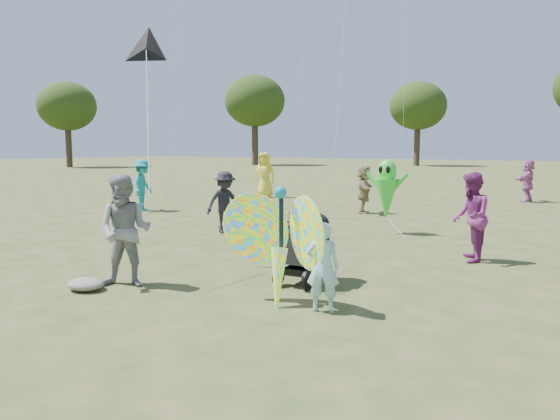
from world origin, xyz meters
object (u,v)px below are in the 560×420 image
object	(u,v)px
adult_man	(125,231)
crowd_g	(265,175)
crowd_d	(364,189)
crowd_i	(143,185)
butterfly_kite	(280,246)
crowd_j	(527,180)
jogging_stroller	(306,242)
alien_kite	(386,192)
child_girl	(323,267)
crowd_b	(225,202)
crowd_e	(471,217)

from	to	relation	value
adult_man	crowd_g	bearing A→B (deg)	88.80
crowd_d	crowd_i	xyz separation A→B (m)	(-6.22, -3.05, 0.09)
adult_man	butterfly_kite	xyz separation A→B (m)	(2.37, 0.40, -0.05)
crowd_j	adult_man	bearing A→B (deg)	-3.40
jogging_stroller	alien_kite	bearing A→B (deg)	94.16
child_girl	jogging_stroller	size ratio (longest dim) A/B	1.02
butterfly_kite	jogging_stroller	bearing A→B (deg)	102.13
crowd_i	crowd_b	bearing A→B (deg)	-136.08
crowd_i	butterfly_kite	bearing A→B (deg)	-147.80
crowd_b	crowd_i	distance (m)	5.36
butterfly_kite	alien_kite	xyz separation A→B (m)	(-0.89, 6.24, 0.20)
alien_kite	crowd_b	bearing A→B (deg)	-150.17
crowd_j	crowd_d	bearing A→B (deg)	-22.67
crowd_g	crowd_i	xyz separation A→B (m)	(-0.76, -5.88, -0.09)
crowd_e	adult_man	bearing A→B (deg)	-58.46
child_girl	butterfly_kite	xyz separation A→B (m)	(-0.62, -0.00, 0.21)
crowd_j	butterfly_kite	distance (m)	15.99
adult_man	butterfly_kite	bearing A→B (deg)	-16.58
crowd_g	butterfly_kite	xyz separation A→B (m)	(8.31, -12.43, -0.14)
child_girl	crowd_i	xyz separation A→B (m)	(-9.69, 6.55, 0.26)
child_girl	crowd_j	bearing A→B (deg)	-110.37
child_girl	crowd_j	distance (m)	15.96
crowd_b	alien_kite	xyz separation A→B (m)	(3.28, 1.88, 0.24)
crowd_d	crowd_i	size ratio (longest dim) A/B	0.89
crowd_j	jogging_stroller	bearing A→B (deg)	3.45
butterfly_kite	child_girl	bearing A→B (deg)	0.05
crowd_b	crowd_g	world-z (taller)	crowd_g
jogging_stroller	butterfly_kite	world-z (taller)	butterfly_kite
crowd_i	jogging_stroller	bearing A→B (deg)	-143.37
crowd_d	butterfly_kite	bearing A→B (deg)	177.59
crowd_i	alien_kite	xyz separation A→B (m)	(8.17, -0.31, 0.16)
crowd_d	crowd_j	world-z (taller)	crowd_j
child_girl	jogging_stroller	xyz separation A→B (m)	(-0.87, 1.17, 0.06)
child_girl	crowd_g	xyz separation A→B (m)	(-8.93, 12.43, 0.35)
crowd_d	butterfly_kite	size ratio (longest dim) A/B	0.84
child_girl	crowd_e	distance (m)	4.11
butterfly_kite	crowd_d	bearing A→B (deg)	106.54
jogging_stroller	crowd_i	bearing A→B (deg)	145.52
crowd_i	crowd_j	bearing A→B (deg)	-68.68
child_girl	butterfly_kite	bearing A→B (deg)	-19.24
crowd_e	crowd_b	bearing A→B (deg)	-110.70
butterfly_kite	crowd_e	bearing A→B (deg)	69.51
adult_man	crowd_j	world-z (taller)	adult_man
adult_man	crowd_d	distance (m)	10.00
crowd_e	crowd_g	world-z (taller)	crowd_g
crowd_e	alien_kite	size ratio (longest dim) A/B	0.91
crowd_b	crowd_e	world-z (taller)	crowd_e
jogging_stroller	butterfly_kite	xyz separation A→B (m)	(0.25, -1.17, 0.15)
crowd_e	crowd_j	world-z (taller)	crowd_j
crowd_d	alien_kite	bearing A→B (deg)	-168.73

